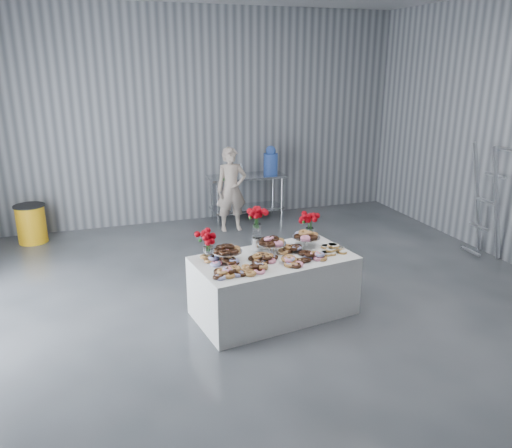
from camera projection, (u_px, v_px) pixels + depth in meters
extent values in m
plane|color=#33353A|center=(287.00, 322.00, 6.04)|extent=(9.00, 9.00, 0.00)
cube|color=gray|center=(200.00, 117.00, 9.47)|extent=(8.00, 0.04, 4.00)
cube|color=white|center=(274.00, 286.00, 6.13)|extent=(2.02, 1.26, 0.75)
cube|color=silver|center=(246.00, 176.00, 9.70)|extent=(1.50, 0.60, 0.04)
cube|color=silver|center=(247.00, 207.00, 9.90)|extent=(1.40, 0.55, 0.03)
cylinder|color=silver|center=(218.00, 205.00, 9.42)|extent=(0.04, 0.04, 0.86)
cylinder|color=silver|center=(282.00, 199.00, 9.81)|extent=(0.04, 0.04, 0.86)
cylinder|color=silver|center=(212.00, 198.00, 9.87)|extent=(0.04, 0.04, 0.86)
cylinder|color=silver|center=(273.00, 193.00, 10.26)|extent=(0.04, 0.04, 0.86)
cylinder|color=silver|center=(227.00, 256.00, 5.89)|extent=(0.06, 0.06, 0.12)
cylinder|color=silver|center=(227.00, 251.00, 5.87)|extent=(0.36, 0.36, 0.01)
cylinder|color=silver|center=(272.00, 248.00, 6.15)|extent=(0.06, 0.06, 0.12)
cylinder|color=silver|center=(272.00, 243.00, 6.13)|extent=(0.36, 0.36, 0.01)
cylinder|color=silver|center=(306.00, 242.00, 6.36)|extent=(0.06, 0.06, 0.12)
cylinder|color=silver|center=(306.00, 237.00, 6.34)|extent=(0.36, 0.36, 0.01)
cylinder|color=white|center=(208.00, 254.00, 5.87)|extent=(0.11, 0.11, 0.18)
cylinder|color=#1E5919|center=(208.00, 244.00, 5.83)|extent=(0.04, 0.04, 0.18)
cylinder|color=white|center=(310.00, 234.00, 6.54)|extent=(0.11, 0.11, 0.18)
cylinder|color=#1E5919|center=(310.00, 225.00, 6.50)|extent=(0.04, 0.04, 0.18)
cylinder|color=silver|center=(257.00, 243.00, 6.27)|extent=(0.14, 0.14, 0.15)
cylinder|color=white|center=(257.00, 231.00, 6.22)|extent=(0.11, 0.11, 0.18)
cylinder|color=#1E5919|center=(257.00, 221.00, 6.18)|extent=(0.04, 0.04, 0.18)
cylinder|color=#406CDB|center=(271.00, 164.00, 9.79)|extent=(0.28, 0.28, 0.40)
sphere|color=#406CDB|center=(271.00, 151.00, 9.71)|extent=(0.20, 0.20, 0.20)
imported|color=#CC8C93|center=(231.00, 190.00, 9.14)|extent=(0.58, 0.39, 1.55)
cylinder|color=#F2AA14|center=(31.00, 224.00, 8.63)|extent=(0.48, 0.48, 0.65)
cylinder|color=black|center=(29.00, 206.00, 8.52)|extent=(0.52, 0.52, 0.02)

